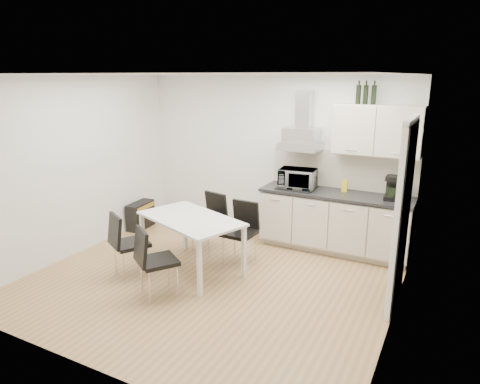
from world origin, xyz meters
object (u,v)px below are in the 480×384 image
at_px(guitar_amp, 141,215).
at_px(chair_far_left, 208,223).
at_px(floor_speaker, 259,223).
at_px(chair_near_left, 131,244).
at_px(chair_near_right, 158,262).
at_px(chair_far_right, 239,234).
at_px(kitchenette, 338,198).
at_px(dining_table, 191,223).

bearing_deg(guitar_amp, chair_far_left, -16.78).
bearing_deg(floor_speaker, chair_near_left, -121.02).
height_order(guitar_amp, floor_speaker, guitar_amp).
bearing_deg(chair_far_left, chair_near_right, 109.08).
height_order(chair_far_right, floor_speaker, chair_far_right).
distance_m(kitchenette, chair_near_right, 2.83).
relative_size(chair_near_left, guitar_amp, 1.54).
distance_m(chair_near_left, floor_speaker, 2.41).
relative_size(kitchenette, chair_far_left, 2.86).
xyz_separation_m(chair_far_left, chair_near_left, (-0.46, -1.18, 0.00)).
relative_size(chair_far_left, guitar_amp, 1.54).
xyz_separation_m(guitar_amp, floor_speaker, (1.93, 0.75, -0.07)).
bearing_deg(kitchenette, dining_table, -135.07).
xyz_separation_m(chair_far_right, guitar_amp, (-2.20, 0.50, -0.21)).
height_order(chair_far_left, chair_near_left, same).
height_order(dining_table, chair_far_left, chair_far_left).
xyz_separation_m(dining_table, floor_speaker, (0.21, 1.74, -0.51)).
bearing_deg(floor_speaker, chair_far_left, -119.58).
bearing_deg(chair_far_right, chair_far_left, -14.01).
height_order(chair_far_right, chair_near_right, same).
relative_size(kitchenette, guitar_amp, 4.40).
xyz_separation_m(chair_far_left, floor_speaker, (0.36, 1.07, -0.28)).
height_order(chair_near_left, floor_speaker, chair_near_left).
distance_m(chair_near_right, guitar_amp, 2.52).
bearing_deg(dining_table, chair_near_left, -118.74).
relative_size(dining_table, guitar_amp, 2.85).
xyz_separation_m(dining_table, guitar_amp, (-1.72, 0.99, -0.44)).
xyz_separation_m(chair_far_left, chair_near_right, (0.20, -1.45, 0.00)).
bearing_deg(dining_table, chair_near_right, -65.19).
distance_m(chair_far_left, chair_near_left, 1.27).
bearing_deg(guitar_amp, chair_far_right, -18.13).
relative_size(chair_far_left, floor_speaker, 2.79).
bearing_deg(kitchenette, floor_speaker, 173.10).
bearing_deg(guitar_amp, dining_table, -35.12).
distance_m(chair_far_left, chair_near_right, 1.47).
xyz_separation_m(kitchenette, chair_far_right, (-1.09, -1.09, -0.39)).
distance_m(dining_table, chair_near_right, 0.82).
distance_m(chair_far_right, chair_near_right, 1.34).
relative_size(dining_table, chair_near_right, 1.86).
relative_size(dining_table, floor_speaker, 5.18).
relative_size(chair_far_right, chair_near_right, 1.00).
relative_size(chair_near_right, guitar_amp, 1.54).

